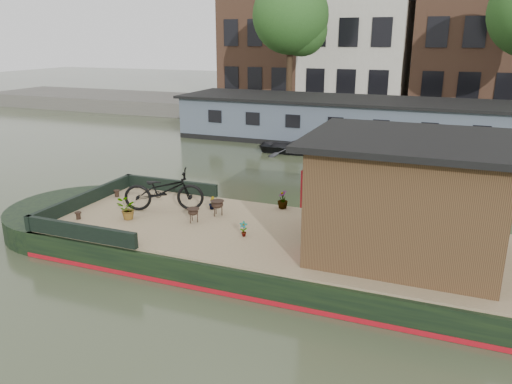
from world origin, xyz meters
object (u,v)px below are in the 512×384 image
at_px(cabin, 406,195).
at_px(brazier_rear, 193,215).
at_px(dinghy, 301,144).
at_px(bicycle, 164,190).
at_px(brazier_front, 217,208).
at_px(potted_plant_a, 244,229).

relative_size(cabin, brazier_rear, 11.43).
xyz_separation_m(brazier_rear, dinghy, (-0.59, 11.01, -0.45)).
height_order(cabin, dinghy, cabin).
bearing_deg(brazier_rear, bicycle, 155.21).
bearing_deg(cabin, brazier_front, 172.64).
bearing_deg(dinghy, bicycle, 168.04).
relative_size(brazier_front, brazier_rear, 1.10).
relative_size(bicycle, potted_plant_a, 5.74).
bearing_deg(brazier_front, cabin, -7.36).
xyz_separation_m(potted_plant_a, brazier_front, (-1.15, 1.03, 0.02)).
xyz_separation_m(cabin, dinghy, (-5.44, 10.94, -1.50)).
distance_m(bicycle, potted_plant_a, 2.75).
bearing_deg(potted_plant_a, brazier_rear, 165.75).
height_order(brazier_front, brazier_rear, brazier_front).
relative_size(bicycle, brazier_rear, 5.78).
distance_m(cabin, brazier_rear, 4.96).
xyz_separation_m(cabin, potted_plant_a, (-3.37, -0.45, -1.05)).
bearing_deg(cabin, bicycle, 175.76).
relative_size(potted_plant_a, brazier_rear, 1.01).
bearing_deg(brazier_front, dinghy, 95.07).
bearing_deg(cabin, dinghy, 116.42).
bearing_deg(brazier_rear, potted_plant_a, -14.25).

